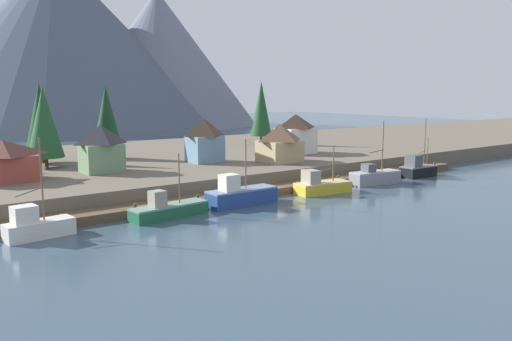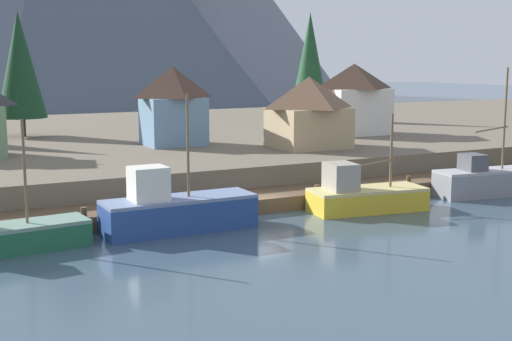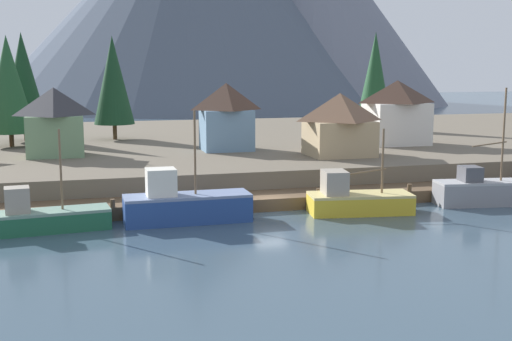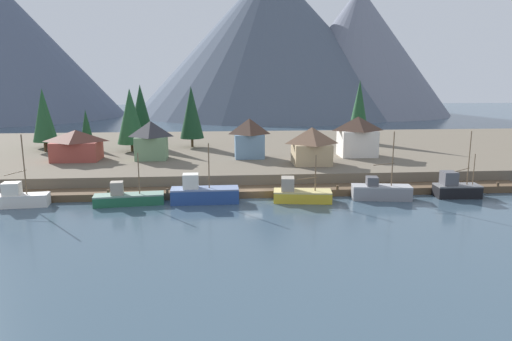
% 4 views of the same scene
% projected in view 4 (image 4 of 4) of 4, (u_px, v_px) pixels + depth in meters
% --- Properties ---
extents(ground_plane, '(400.00, 400.00, 1.00)m').
position_uv_depth(ground_plane, '(245.00, 173.00, 85.88)').
color(ground_plane, '#384C5B').
extents(dock, '(80.00, 4.00, 1.60)m').
position_uv_depth(dock, '(253.00, 191.00, 68.09)').
color(dock, brown).
rests_on(dock, ground_plane).
extents(shoreline_bank, '(400.00, 56.00, 2.50)m').
position_uv_depth(shoreline_bank, '(241.00, 153.00, 97.26)').
color(shoreline_bank, '#665B4C').
rests_on(shoreline_bank, ground_plane).
extents(mountain_central_peak, '(122.96, 122.96, 64.90)m').
position_uv_depth(mountain_central_peak, '(271.00, 40.00, 211.99)').
color(mountain_central_peak, '#475160').
rests_on(mountain_central_peak, ground_plane).
extents(mountain_east_peak, '(81.09, 81.09, 54.71)m').
position_uv_depth(mountain_east_peak, '(358.00, 51.00, 208.99)').
color(mountain_east_peak, slate).
rests_on(mountain_east_peak, ground_plane).
extents(fishing_boat_white, '(6.49, 2.86, 9.56)m').
position_uv_depth(fishing_boat_white, '(21.00, 198.00, 61.95)').
color(fishing_boat_white, silver).
rests_on(fishing_boat_white, ground_plane).
extents(fishing_boat_green, '(9.31, 3.37, 7.00)m').
position_uv_depth(fishing_boat_green, '(128.00, 198.00, 62.89)').
color(fishing_boat_green, '#1E5B3D').
rests_on(fishing_boat_green, ground_plane).
extents(fishing_boat_blue, '(9.13, 2.92, 8.11)m').
position_uv_depth(fishing_boat_blue, '(203.00, 193.00, 63.86)').
color(fishing_boat_blue, navy).
rests_on(fishing_boat_blue, ground_plane).
extents(fishing_boat_yellow, '(8.18, 4.06, 6.51)m').
position_uv_depth(fishing_boat_yellow, '(300.00, 194.00, 64.45)').
color(fishing_boat_yellow, gold).
rests_on(fishing_boat_yellow, ground_plane).
extents(fishing_boat_grey, '(8.31, 3.64, 9.51)m').
position_uv_depth(fishing_boat_grey, '(381.00, 191.00, 65.57)').
color(fishing_boat_grey, gray).
rests_on(fishing_boat_grey, ground_plane).
extents(fishing_boat_black, '(6.30, 3.04, 9.43)m').
position_uv_depth(fishing_boat_black, '(456.00, 188.00, 66.73)').
color(fishing_boat_black, black).
rests_on(fishing_boat_black, ground_plane).
extents(house_red, '(8.14, 6.00, 5.27)m').
position_uv_depth(house_red, '(76.00, 145.00, 81.29)').
color(house_red, '#9E4238').
rests_on(house_red, shoreline_bank).
extents(house_tan, '(6.39, 5.52, 6.15)m').
position_uv_depth(house_tan, '(312.00, 145.00, 77.61)').
color(house_tan, tan).
rests_on(house_tan, shoreline_bank).
extents(house_blue, '(5.39, 4.42, 7.03)m').
position_uv_depth(house_blue, '(249.00, 138.00, 83.64)').
color(house_blue, '#6689A8').
rests_on(house_blue, shoreline_bank).
extents(house_white, '(6.81, 5.22, 7.21)m').
position_uv_depth(house_white, '(358.00, 136.00, 85.38)').
color(house_white, silver).
rests_on(house_white, shoreline_bank).
extents(house_green, '(5.63, 4.62, 6.71)m').
position_uv_depth(house_green, '(151.00, 140.00, 82.13)').
color(house_green, '#6B8E66').
rests_on(house_green, shoreline_bank).
extents(conifer_near_left, '(2.37, 2.37, 7.86)m').
position_uv_depth(conifer_near_left, '(86.00, 125.00, 93.92)').
color(conifer_near_left, '#4C3823').
rests_on(conifer_near_left, shoreline_bank).
extents(conifer_near_right, '(4.72, 4.72, 11.95)m').
position_uv_depth(conifer_near_right, '(44.00, 115.00, 94.98)').
color(conifer_near_right, '#4C3823').
rests_on(conifer_near_right, shoreline_bank).
extents(conifer_mid_left, '(4.53, 4.53, 13.51)m').
position_uv_depth(conifer_mid_left, '(359.00, 107.00, 101.71)').
color(conifer_mid_left, '#4C3823').
rests_on(conifer_mid_left, shoreline_bank).
extents(conifer_mid_right, '(4.15, 4.15, 11.09)m').
position_uv_depth(conifer_mid_right, '(43.00, 118.00, 89.69)').
color(conifer_mid_right, '#4C3823').
rests_on(conifer_mid_right, shoreline_bank).
extents(conifer_back_left, '(5.08, 5.08, 12.71)m').
position_uv_depth(conifer_back_left, '(141.00, 111.00, 95.83)').
color(conifer_back_left, '#4C3823').
rests_on(conifer_back_left, shoreline_bank).
extents(conifer_back_right, '(5.39, 5.39, 12.10)m').
position_uv_depth(conifer_back_right, '(131.00, 116.00, 90.16)').
color(conifer_back_right, '#4C3823').
rests_on(conifer_back_right, shoreline_bank).
extents(conifer_centre, '(4.84, 4.84, 12.37)m').
position_uv_depth(conifer_centre, '(191.00, 112.00, 95.45)').
color(conifer_centre, '#4C3823').
rests_on(conifer_centre, shoreline_bank).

